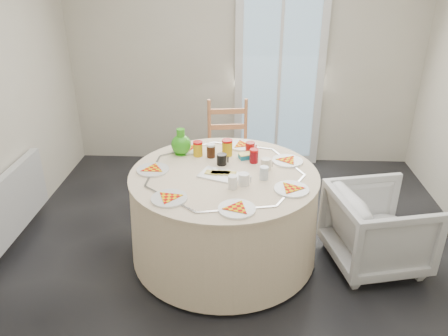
{
  "coord_description": "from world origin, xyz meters",
  "views": [
    {
      "loc": [
        0.01,
        -2.97,
        2.26
      ],
      "look_at": [
        -0.13,
        0.06,
        0.8
      ],
      "focal_mm": 35.0,
      "sensor_mm": 36.0,
      "label": 1
    }
  ],
  "objects_px": {
    "radiator": "(15,200)",
    "table": "(224,215)",
    "green_pitcher": "(181,142)",
    "wooden_chair": "(229,152)",
    "armchair": "(379,221)"
  },
  "relations": [
    {
      "from": "table",
      "to": "wooden_chair",
      "type": "xyz_separation_m",
      "value": [
        -0.0,
        1.05,
        0.09
      ]
    },
    {
      "from": "armchair",
      "to": "table",
      "type": "bearing_deg",
      "value": 74.5
    },
    {
      "from": "radiator",
      "to": "green_pitcher",
      "type": "distance_m",
      "value": 1.52
    },
    {
      "from": "table",
      "to": "green_pitcher",
      "type": "distance_m",
      "value": 0.71
    },
    {
      "from": "green_pitcher",
      "to": "radiator",
      "type": "bearing_deg",
      "value": -172.96
    },
    {
      "from": "armchair",
      "to": "green_pitcher",
      "type": "distance_m",
      "value": 1.72
    },
    {
      "from": "radiator",
      "to": "wooden_chair",
      "type": "distance_m",
      "value": 2.02
    },
    {
      "from": "radiator",
      "to": "armchair",
      "type": "relative_size",
      "value": 1.4
    },
    {
      "from": "radiator",
      "to": "table",
      "type": "distance_m",
      "value": 1.81
    },
    {
      "from": "table",
      "to": "green_pitcher",
      "type": "bearing_deg",
      "value": 137.35
    },
    {
      "from": "wooden_chair",
      "to": "armchair",
      "type": "xyz_separation_m",
      "value": [
        1.23,
        -1.11,
        -0.08
      ]
    },
    {
      "from": "wooden_chair",
      "to": "green_pitcher",
      "type": "relative_size",
      "value": 4.5
    },
    {
      "from": "armchair",
      "to": "wooden_chair",
      "type": "bearing_deg",
      "value": 35.0
    },
    {
      "from": "armchair",
      "to": "green_pitcher",
      "type": "xyz_separation_m",
      "value": [
        -1.6,
        0.41,
        0.48
      ]
    },
    {
      "from": "radiator",
      "to": "table",
      "type": "height_order",
      "value": "table"
    }
  ]
}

